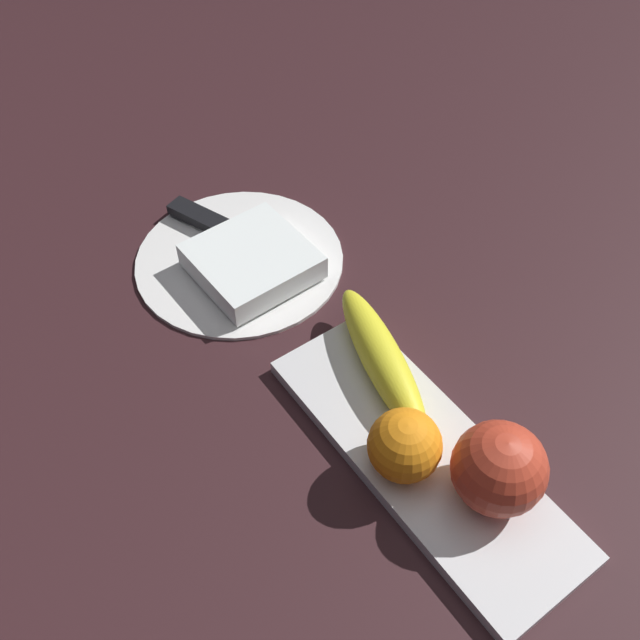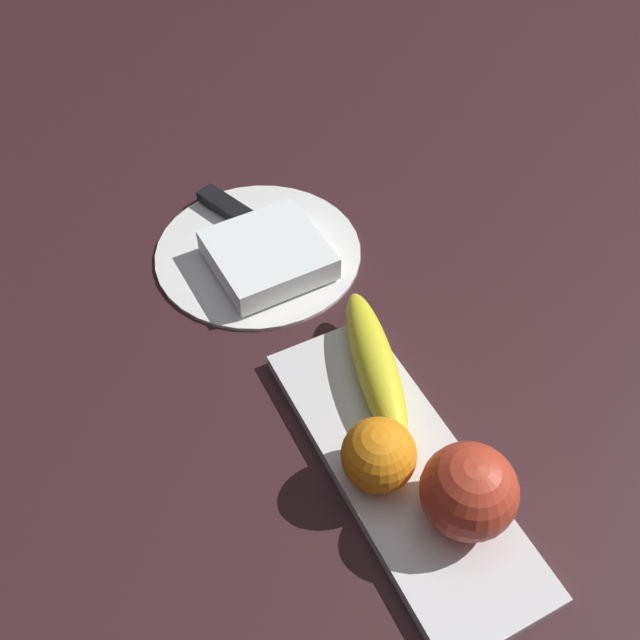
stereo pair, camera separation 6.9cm
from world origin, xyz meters
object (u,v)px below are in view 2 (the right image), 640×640
knife (238,214)px  fruit_tray (400,467)px  banana (375,365)px  apple (468,492)px  orange_near_apple (379,455)px  dinner_plate (258,250)px  folded_napkin (268,255)px

knife → fruit_tray: bearing=-20.4°
fruit_tray → banana: size_ratio=1.75×
apple → knife: bearing=-177.4°
orange_near_apple → dinner_plate: size_ratio=0.27×
dinner_plate → folded_napkin: (0.03, 0.00, 0.02)m
folded_napkin → knife: size_ratio=0.68×
folded_napkin → apple: bearing=3.3°
orange_near_apple → dinner_plate: (-0.31, 0.02, -0.04)m
folded_napkin → knife: (-0.09, -0.00, -0.01)m
banana → knife: banana is taller
orange_near_apple → knife: size_ratio=0.37×
banana → knife: (-0.28, -0.03, -0.02)m
banana → folded_napkin: bearing=-156.6°
apple → folded_napkin: bearing=-176.7°
folded_napkin → knife: bearing=-179.9°
banana → dinner_plate: banana is taller
apple → banana: (-0.16, 0.01, -0.02)m
knife → banana: bearing=-15.2°
fruit_tray → knife: 0.37m
dinner_plate → folded_napkin: folded_napkin is taller
fruit_tray → apple: apple is taller
orange_near_apple → folded_napkin: 0.29m
fruit_tray → folded_napkin: 0.29m
fruit_tray → knife: knife is taller
apple → banana: apple is taller
banana → orange_near_apple: bearing=-12.8°
apple → folded_napkin: (-0.35, -0.02, -0.03)m
orange_near_apple → folded_napkin: size_ratio=0.54×
banana → apple: bearing=13.9°
orange_near_apple → dinner_plate: bearing=175.5°
dinner_plate → banana: bearing=6.5°
banana → knife: 0.28m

